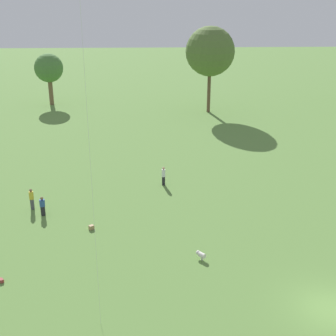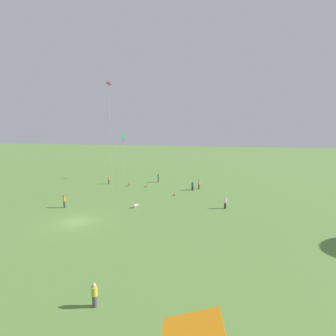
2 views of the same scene
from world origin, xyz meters
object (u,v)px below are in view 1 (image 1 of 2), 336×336
person_0 (43,206)px  dog_1 (201,254)px  picnic_bag_2 (91,227)px  person_1 (32,199)px  person_3 (164,176)px  picnic_bag_0 (1,280)px

person_0 → dog_1: bearing=-11.7°
person_0 → picnic_bag_2: person_0 is taller
person_1 → person_3: person_1 is taller
picnic_bag_0 → person_1: bearing=92.3°
picnic_bag_0 → person_0: bearing=85.7°
person_0 → person_1: (-1.08, 1.08, 0.13)m
person_0 → picnic_bag_2: 4.80m
dog_1 → person_3: bearing=56.7°
person_3 → picnic_bag_2: person_3 is taller
person_1 → person_3: 11.66m
person_1 → picnic_bag_0: 10.08m
person_0 → person_1: 1.53m
person_1 → person_3: (10.74, 4.54, -0.01)m
person_3 → dog_1: (2.10, -12.47, -0.54)m
picnic_bag_2 → person_1: bearing=145.3°
person_1 → picnic_bag_2: bearing=21.3°
picnic_bag_0 → dog_1: bearing=9.6°
person_3 → person_0: bearing=36.0°
person_1 → dog_1: 15.10m
person_0 → person_3: 11.18m
picnic_bag_0 → picnic_bag_2: size_ratio=0.86×
dog_1 → picnic_bag_2: dog_1 is taller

